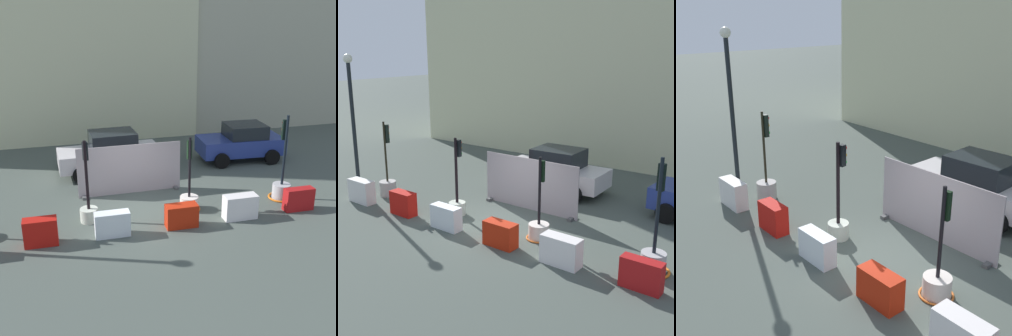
% 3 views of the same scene
% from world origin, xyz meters
% --- Properties ---
extents(ground_plane, '(120.00, 120.00, 0.00)m').
position_xyz_m(ground_plane, '(0.00, 0.00, 0.00)').
color(ground_plane, '#485149').
extents(traffic_light_0, '(0.67, 0.67, 3.03)m').
position_xyz_m(traffic_light_0, '(-5.44, -0.22, 0.54)').
color(traffic_light_0, '#B4AEAB').
rests_on(traffic_light_0, ground_plane).
extents(traffic_light_1, '(0.60, 0.60, 2.82)m').
position_xyz_m(traffic_light_1, '(-1.71, -0.13, 0.59)').
color(traffic_light_1, beige).
rests_on(traffic_light_1, ground_plane).
extents(traffic_light_2, '(0.81, 0.81, 2.66)m').
position_xyz_m(traffic_light_2, '(1.80, -0.18, 0.41)').
color(traffic_light_2, silver).
rests_on(traffic_light_2, ground_plane).
extents(construction_barrier_0, '(1.16, 0.46, 0.90)m').
position_xyz_m(construction_barrier_0, '(-5.58, -1.38, 0.45)').
color(construction_barrier_0, silver).
rests_on(construction_barrier_0, ground_plane).
extents(construction_barrier_1, '(1.00, 0.45, 0.85)m').
position_xyz_m(construction_barrier_1, '(-3.26, -1.31, 0.43)').
color(construction_barrier_1, red).
rests_on(construction_barrier_1, ground_plane).
extents(construction_barrier_2, '(1.10, 0.43, 0.80)m').
position_xyz_m(construction_barrier_2, '(-1.11, -1.34, 0.40)').
color(construction_barrier_2, silver).
rests_on(construction_barrier_2, ground_plane).
extents(construction_barrier_3, '(1.05, 0.49, 0.77)m').
position_xyz_m(construction_barrier_3, '(1.15, -1.34, 0.38)').
color(construction_barrier_3, red).
rests_on(construction_barrier_3, ground_plane).
extents(car_white_van, '(4.42, 2.26, 1.82)m').
position_xyz_m(car_white_van, '(-0.30, 4.37, 0.88)').
color(car_white_van, silver).
rests_on(car_white_van, ground_plane).
extents(street_lamp_post, '(0.36, 0.36, 5.59)m').
position_xyz_m(street_lamp_post, '(-7.01, -0.49, 3.38)').
color(street_lamp_post, black).
rests_on(street_lamp_post, ground_plane).
extents(site_fence_panel, '(3.99, 0.50, 1.94)m').
position_xyz_m(site_fence_panel, '(0.09, 1.86, 0.93)').
color(site_fence_panel, '#A19499').
rests_on(site_fence_panel, ground_plane).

